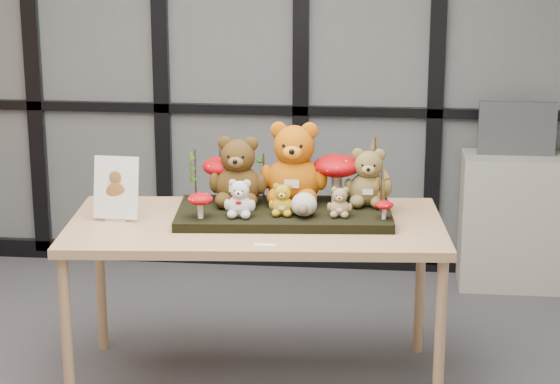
# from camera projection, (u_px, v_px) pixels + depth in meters

# --- Properties ---
(room_shell) EXTENTS (5.00, 5.00, 5.00)m
(room_shell) POSITION_uv_depth(u_px,v_px,m) (132.00, 64.00, 3.98)
(room_shell) COLOR beige
(room_shell) RESTS_ON floor
(glass_partition) EXTENTS (4.90, 0.06, 2.78)m
(glass_partition) POSITION_uv_depth(u_px,v_px,m) (230.00, 52.00, 6.42)
(glass_partition) COLOR #2D383F
(glass_partition) RESTS_ON floor
(display_table) EXTENTS (1.85, 1.04, 0.84)m
(display_table) POSITION_uv_depth(u_px,v_px,m) (256.00, 235.00, 4.84)
(display_table) COLOR tan
(display_table) RESTS_ON floor
(diorama_tray) EXTENTS (1.07, 0.60, 0.04)m
(diorama_tray) POSITION_uv_depth(u_px,v_px,m) (284.00, 214.00, 4.88)
(diorama_tray) COLOR black
(diorama_tray) RESTS_ON display_table
(bear_pooh_yellow) EXTENTS (0.36, 0.33, 0.44)m
(bear_pooh_yellow) POSITION_uv_depth(u_px,v_px,m) (294.00, 158.00, 4.95)
(bear_pooh_yellow) COLOR #B75908
(bear_pooh_yellow) RESTS_ON diorama_tray
(bear_brown_medium) EXTENTS (0.30, 0.28, 0.37)m
(bear_brown_medium) POSITION_uv_depth(u_px,v_px,m) (238.00, 167.00, 4.92)
(bear_brown_medium) COLOR #462F11
(bear_brown_medium) RESTS_ON diorama_tray
(bear_tan_back) EXTENTS (0.25, 0.23, 0.31)m
(bear_tan_back) POSITION_uv_depth(u_px,v_px,m) (368.00, 174.00, 4.92)
(bear_tan_back) COLOR brown
(bear_tan_back) RESTS_ON diorama_tray
(bear_small_yellow) EXTENTS (0.14, 0.13, 0.17)m
(bear_small_yellow) POSITION_uv_depth(u_px,v_px,m) (283.00, 198.00, 4.76)
(bear_small_yellow) COLOR #B88B18
(bear_small_yellow) RESTS_ON diorama_tray
(bear_white_bow) EXTENTS (0.16, 0.15, 0.20)m
(bear_white_bow) POSITION_uv_depth(u_px,v_px,m) (240.00, 196.00, 4.74)
(bear_white_bow) COLOR silver
(bear_white_bow) RESTS_ON diorama_tray
(bear_beige_small) EXTENTS (0.13, 0.12, 0.16)m
(bear_beige_small) POSITION_uv_depth(u_px,v_px,m) (340.00, 200.00, 4.75)
(bear_beige_small) COLOR #9C8153
(bear_beige_small) RESTS_ON diorama_tray
(plush_cream_hedgehog) EXTENTS (0.10, 0.09, 0.12)m
(plush_cream_hedgehog) POSITION_uv_depth(u_px,v_px,m) (304.00, 203.00, 4.75)
(plush_cream_hedgehog) COLOR beige
(plush_cream_hedgehog) RESTS_ON diorama_tray
(mushroom_back_left) EXTENTS (0.21, 0.21, 0.24)m
(mushroom_back_left) POSITION_uv_depth(u_px,v_px,m) (224.00, 176.00, 5.03)
(mushroom_back_left) COLOR #9F050A
(mushroom_back_left) RESTS_ON diorama_tray
(mushroom_back_right) EXTENTS (0.23, 0.23, 0.26)m
(mushroom_back_right) POSITION_uv_depth(u_px,v_px,m) (337.00, 176.00, 4.97)
(mushroom_back_right) COLOR #9F050A
(mushroom_back_right) RESTS_ON diorama_tray
(mushroom_front_left) EXTENTS (0.12, 0.12, 0.13)m
(mushroom_front_left) POSITION_uv_depth(u_px,v_px,m) (200.00, 204.00, 4.72)
(mushroom_front_left) COLOR #9F050A
(mushroom_front_left) RESTS_ON diorama_tray
(mushroom_front_right) EXTENTS (0.09, 0.09, 0.10)m
(mushroom_front_right) POSITION_uv_depth(u_px,v_px,m) (384.00, 209.00, 4.71)
(mushroom_front_right) COLOR #9F050A
(mushroom_front_right) RESTS_ON diorama_tray
(sprig_green_far_left) EXTENTS (0.05, 0.05, 0.26)m
(sprig_green_far_left) POSITION_uv_depth(u_px,v_px,m) (195.00, 175.00, 4.98)
(sprig_green_far_left) COLOR #11360C
(sprig_green_far_left) RESTS_ON diorama_tray
(sprig_green_mid_left) EXTENTS (0.05, 0.05, 0.25)m
(sprig_green_mid_left) POSITION_uv_depth(u_px,v_px,m) (220.00, 174.00, 5.03)
(sprig_green_mid_left) COLOR #11360C
(sprig_green_mid_left) RESTS_ON diorama_tray
(sprig_dry_far_right) EXTENTS (0.05, 0.05, 0.33)m
(sprig_dry_far_right) POSITION_uv_depth(u_px,v_px,m) (374.00, 171.00, 4.93)
(sprig_dry_far_right) COLOR brown
(sprig_dry_far_right) RESTS_ON diorama_tray
(sprig_dry_mid_right) EXTENTS (0.05, 0.05, 0.20)m
(sprig_dry_mid_right) POSITION_uv_depth(u_px,v_px,m) (381.00, 190.00, 4.82)
(sprig_dry_mid_right) COLOR brown
(sprig_dry_mid_right) RESTS_ON diorama_tray
(sprig_green_centre) EXTENTS (0.05, 0.05, 0.23)m
(sprig_green_centre) POSITION_uv_depth(u_px,v_px,m) (264.00, 176.00, 5.04)
(sprig_green_centre) COLOR #11360C
(sprig_green_centre) RESTS_ON diorama_tray
(sign_holder) EXTENTS (0.22, 0.08, 0.31)m
(sign_holder) POSITION_uv_depth(u_px,v_px,m) (116.00, 191.00, 4.82)
(sign_holder) COLOR silver
(sign_holder) RESTS_ON display_table
(label_card) EXTENTS (0.10, 0.03, 0.00)m
(label_card) POSITION_uv_depth(u_px,v_px,m) (265.00, 245.00, 4.48)
(label_card) COLOR white
(label_card) RESTS_ON display_table
(cabinet) EXTENTS (0.63, 0.37, 0.84)m
(cabinet) POSITION_uv_depth(u_px,v_px,m) (512.00, 221.00, 6.28)
(cabinet) COLOR #B0A99D
(cabinet) RESTS_ON floor
(monitor) EXTENTS (0.46, 0.05, 0.33)m
(monitor) POSITION_uv_depth(u_px,v_px,m) (517.00, 128.00, 6.15)
(monitor) COLOR #494C51
(monitor) RESTS_ON cabinet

